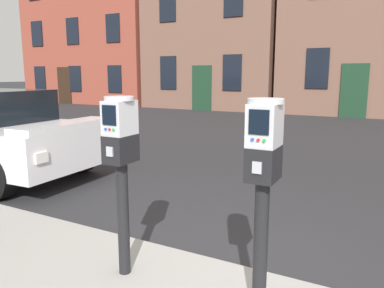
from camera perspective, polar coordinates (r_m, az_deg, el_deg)
parking_meter_near_kerb at (r=2.86m, az=-10.66°, el=-1.53°), size 0.22×0.25×1.38m
parking_meter_twin_adjacent at (r=2.33m, az=10.68°, el=-3.91°), size 0.22×0.25×1.40m
townhouse_brownstone at (r=25.01m, az=-13.27°, el=18.37°), size 8.68×5.22×10.49m
townhouse_orange_brick at (r=21.02m, az=5.07°, el=18.95°), size 6.76×6.10×9.61m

